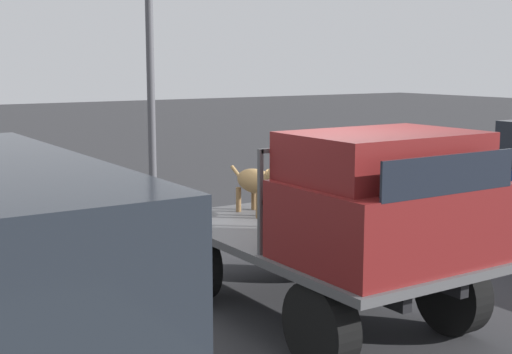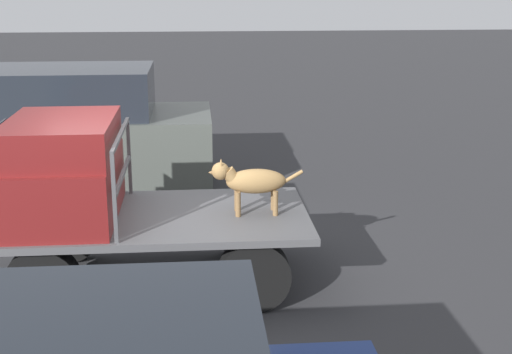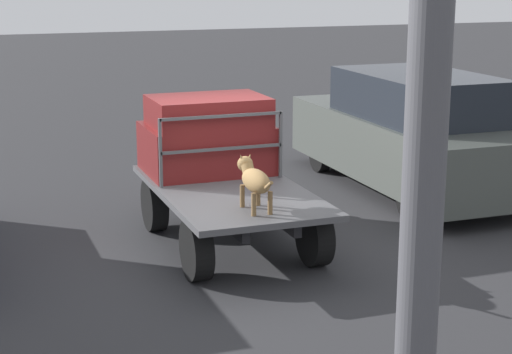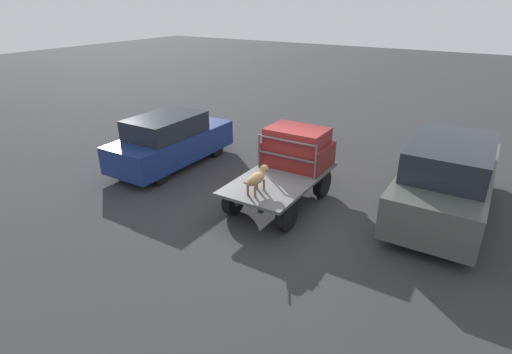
{
  "view_description": "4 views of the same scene",
  "coord_description": "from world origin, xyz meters",
  "views": [
    {
      "loc": [
        5.48,
        -4.25,
        2.52
      ],
      "look_at": [
        -1.17,
        0.04,
        1.25
      ],
      "focal_mm": 50.0,
      "sensor_mm": 36.0,
      "label": 1
    },
    {
      "loc": [
        -0.51,
        7.67,
        3.39
      ],
      "look_at": [
        -1.17,
        0.04,
        1.25
      ],
      "focal_mm": 50.0,
      "sensor_mm": 36.0,
      "label": 2
    },
    {
      "loc": [
        -10.59,
        3.49,
        3.72
      ],
      "look_at": [
        -1.17,
        0.04,
        1.25
      ],
      "focal_mm": 60.0,
      "sensor_mm": 36.0,
      "label": 3
    },
    {
      "loc": [
        -8.66,
        -4.6,
        5.2
      ],
      "look_at": [
        -1.17,
        0.04,
        1.25
      ],
      "focal_mm": 28.0,
      "sensor_mm": 36.0,
      "label": 4
    }
  ],
  "objects": [
    {
      "name": "parked_pickup_far",
      "position": [
        1.86,
        -3.86,
        0.99
      ],
      "size": [
        5.38,
        2.04,
        2.02
      ],
      "rotation": [
        0.0,
        0.0,
        0.05
      ],
      "color": "black",
      "rests_on": "ground"
    },
    {
      "name": "ground_plane",
      "position": [
        0.0,
        0.0,
        0.0
      ],
      "size": [
        80.0,
        80.0,
        0.0
      ],
      "primitive_type": "plane",
      "color": "#2D2D30"
    },
    {
      "name": "dog",
      "position": [
        -1.1,
        0.04,
        1.21
      ],
      "size": [
        1.07,
        0.28,
        0.64
      ],
      "rotation": [
        0.0,
        0.0,
        -0.15
      ],
      "color": "brown",
      "rests_on": "flatbed_truck"
    },
    {
      "name": "truck_cab",
      "position": [
        1.01,
        0.0,
        1.35
      ],
      "size": [
        1.33,
        1.76,
        1.1
      ],
      "color": "maroon",
      "rests_on": "flatbed_truck"
    },
    {
      "name": "truck_headboard",
      "position": [
        0.31,
        0.0,
        1.45
      ],
      "size": [
        0.04,
        1.76,
        0.95
      ],
      "color": "#4C4C4F",
      "rests_on": "flatbed_truck"
    },
    {
      "name": "flatbed_truck",
      "position": [
        0.0,
        0.0,
        0.59
      ],
      "size": [
        3.51,
        1.88,
        0.83
      ],
      "color": "black",
      "rests_on": "ground"
    }
  ]
}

